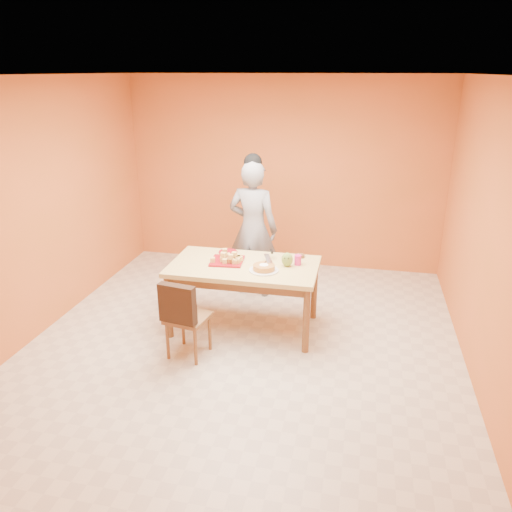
% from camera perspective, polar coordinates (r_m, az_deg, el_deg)
% --- Properties ---
extents(floor, '(5.00, 5.00, 0.00)m').
position_cam_1_polar(floor, '(5.38, -1.51, -10.14)').
color(floor, '#BFB6A3').
rests_on(floor, ground).
extents(ceiling, '(5.00, 5.00, 0.00)m').
position_cam_1_polar(ceiling, '(4.63, -1.84, 19.98)').
color(ceiling, white).
rests_on(ceiling, wall_back).
extents(wall_back, '(4.50, 0.00, 4.50)m').
position_cam_1_polar(wall_back, '(7.22, 3.15, 9.36)').
color(wall_back, '#D36530').
rests_on(wall_back, floor).
extents(wall_left, '(0.00, 5.00, 5.00)m').
position_cam_1_polar(wall_left, '(5.78, -23.94, 4.81)').
color(wall_left, '#D36530').
rests_on(wall_left, floor).
extents(wall_right, '(0.00, 5.00, 5.00)m').
position_cam_1_polar(wall_right, '(4.84, 25.21, 1.78)').
color(wall_right, '#D36530').
rests_on(wall_right, floor).
extents(dining_table, '(1.60, 0.90, 0.76)m').
position_cam_1_polar(dining_table, '(5.45, -1.38, -1.89)').
color(dining_table, tan).
rests_on(dining_table, floor).
extents(dining_chair, '(0.45, 0.51, 0.85)m').
position_cam_1_polar(dining_chair, '(5.04, -7.86, -6.85)').
color(dining_chair, brown).
rests_on(dining_chair, floor).
extents(pastry_pile, '(0.31, 0.31, 0.10)m').
position_cam_1_polar(pastry_pile, '(5.47, -3.33, 0.02)').
color(pastry_pile, '#DBB85D').
rests_on(pastry_pile, pastry_platter).
extents(person, '(0.68, 0.49, 1.73)m').
position_cam_1_polar(person, '(6.26, -0.34, 3.09)').
color(person, gray).
rests_on(person, floor).
extents(pastry_platter, '(0.38, 0.38, 0.02)m').
position_cam_1_polar(pastry_platter, '(5.49, -3.32, -0.58)').
color(pastry_platter, maroon).
rests_on(pastry_platter, dining_table).
extents(red_dinner_plate, '(0.23, 0.23, 0.01)m').
position_cam_1_polar(red_dinner_plate, '(5.77, -3.21, 0.47)').
color(red_dinner_plate, maroon).
rests_on(red_dinner_plate, dining_table).
extents(white_cake_plate, '(0.38, 0.38, 0.01)m').
position_cam_1_polar(white_cake_plate, '(5.24, 0.91, -1.64)').
color(white_cake_plate, silver).
rests_on(white_cake_plate, dining_table).
extents(sponge_cake, '(0.23, 0.23, 0.05)m').
position_cam_1_polar(sponge_cake, '(5.23, 0.91, -1.32)').
color(sponge_cake, gold).
rests_on(sponge_cake, white_cake_plate).
extents(cake_server, '(0.15, 0.30, 0.01)m').
position_cam_1_polar(cake_server, '(5.38, 1.39, -0.30)').
color(cake_server, white).
rests_on(cake_server, sponge_cake).
extents(egg_ornament, '(0.13, 0.10, 0.15)m').
position_cam_1_polar(egg_ornament, '(5.34, 3.58, -0.41)').
color(egg_ornament, olive).
rests_on(egg_ornament, dining_table).
extents(magenta_glass, '(0.10, 0.10, 0.11)m').
position_cam_1_polar(magenta_glass, '(5.40, 4.80, -0.46)').
color(magenta_glass, '#DD217D').
rests_on(magenta_glass, dining_table).
extents(checker_tin, '(0.11, 0.11, 0.03)m').
position_cam_1_polar(checker_tin, '(5.64, 5.04, 0.02)').
color(checker_tin, '#361C0E').
rests_on(checker_tin, dining_table).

